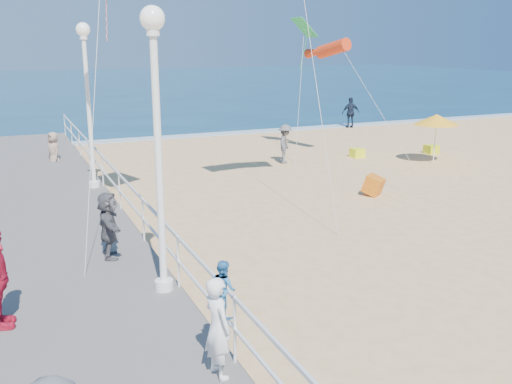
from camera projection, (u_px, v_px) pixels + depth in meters
name	position (u px, v px, depth m)	size (l,w,h in m)	color
ground	(388.00, 267.00, 13.36)	(160.00, 160.00, 0.00)	#E7B779
ocean	(70.00, 85.00, 70.91)	(160.00, 90.00, 0.05)	#0D3351
surf_line	(163.00, 138.00, 31.50)	(160.00, 1.20, 0.04)	silver
boardwalk	(50.00, 319.00, 10.39)	(5.00, 44.00, 0.40)	slate
railing	(178.00, 246.00, 11.08)	(0.05, 42.00, 0.55)	white
lamp_post_mid	(157.00, 124.00, 10.35)	(0.44, 0.44, 5.32)	white
lamp_post_far	(87.00, 89.00, 18.32)	(0.44, 0.44, 5.32)	white
woman_holding_toddler	(218.00, 327.00, 8.10)	(0.56, 0.36, 1.52)	white
toddler_held	(223.00, 288.00, 8.17)	(0.41, 0.32, 0.85)	teal
spectator_5	(109.00, 225.00, 12.67)	(1.41, 0.45, 1.52)	#525055
beach_walker_a	(285.00, 144.00, 24.73)	(1.10, 0.63, 1.70)	#5A585E
beach_walker_b	(351.00, 113.00, 35.15)	(1.10, 0.46, 1.87)	#172134
beach_walker_c	(54.00, 151.00, 23.34)	(0.78, 0.51, 1.59)	gray
box_kite	(373.00, 187.00, 19.54)	(0.55, 0.55, 0.60)	red
beach_umbrella	(437.00, 120.00, 24.46)	(1.90, 1.90, 2.14)	white
beach_chair_left	(357.00, 153.00, 26.19)	(0.55, 0.55, 0.40)	#EEFF1A
beach_chair_right	(431.00, 149.00, 27.09)	(0.55, 0.55, 0.40)	yellow
kite_windsock	(333.00, 48.00, 24.69)	(0.56, 0.56, 2.92)	red
kite_diamond_green	(304.00, 27.00, 25.63)	(1.19, 1.19, 0.02)	green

